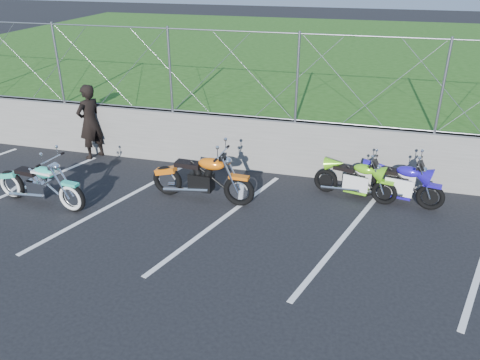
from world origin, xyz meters
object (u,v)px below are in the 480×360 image
(naked_orange, at_px, (204,179))
(sportbike_green, at_px, (356,181))
(sportbike_blue, at_px, (399,185))
(person_standing, at_px, (90,122))
(cruiser_turquoise, at_px, (41,186))

(naked_orange, bearing_deg, sportbike_green, 19.64)
(sportbike_blue, relative_size, person_standing, 0.99)
(cruiser_turquoise, bearing_deg, sportbike_green, 24.57)
(person_standing, bearing_deg, sportbike_blue, 108.16)
(sportbike_green, height_order, person_standing, person_standing)
(sportbike_blue, distance_m, person_standing, 7.54)
(cruiser_turquoise, height_order, naked_orange, naked_orange)
(naked_orange, height_order, sportbike_blue, naked_orange)
(cruiser_turquoise, height_order, sportbike_green, cruiser_turquoise)
(cruiser_turquoise, relative_size, sportbike_blue, 1.17)
(cruiser_turquoise, bearing_deg, naked_orange, 25.50)
(sportbike_blue, height_order, person_standing, person_standing)
(naked_orange, height_order, person_standing, person_standing)
(naked_orange, relative_size, person_standing, 1.21)
(naked_orange, xyz_separation_m, sportbike_green, (3.10, 0.93, -0.09))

